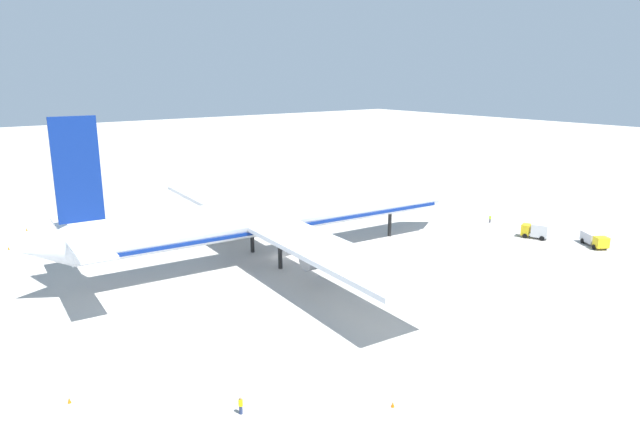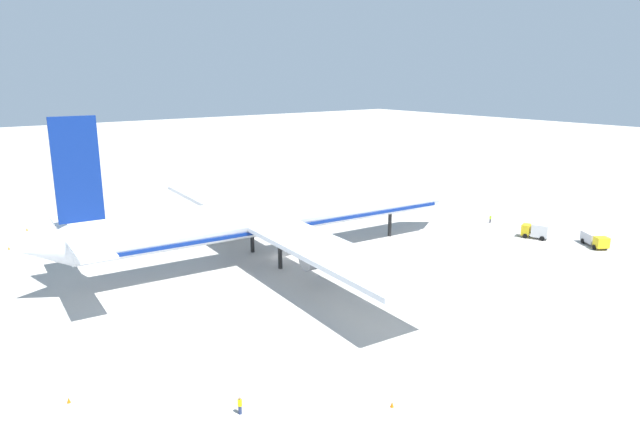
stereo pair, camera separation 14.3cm
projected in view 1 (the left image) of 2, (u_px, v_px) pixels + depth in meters
The scene contains 11 objects.
ground_plane at pixel (283, 256), 96.27m from camera, with size 600.00×600.00×0.00m, color #ADA8A0.
airliner at pixel (275, 216), 93.77m from camera, with size 78.02×74.51×24.98m.
service_truck_1 at pixel (594, 239), 101.85m from camera, with size 5.07×6.28×2.30m.
service_truck_2 at pixel (536, 230), 106.60m from camera, with size 3.65×5.23×2.85m.
ground_worker_1 at pixel (241, 406), 51.50m from camera, with size 0.57×0.57×1.68m.
ground_worker_2 at pixel (490, 219), 118.10m from camera, with size 0.56×0.56×1.61m.
traffic_cone_0 at pixel (27, 229), 112.03m from camera, with size 0.36×0.36×0.55m, color orange.
traffic_cone_1 at pixel (9, 248), 99.94m from camera, with size 0.36×0.36×0.55m, color orange.
traffic_cone_2 at pixel (69, 400), 53.35m from camera, with size 0.36×0.36×0.55m, color orange.
traffic_cone_3 at pixel (393, 404), 52.70m from camera, with size 0.36×0.36×0.55m, color orange.
traffic_cone_4 at pixel (160, 213), 125.00m from camera, with size 0.36×0.36×0.55m, color orange.
Camera 1 is at (-50.18, -76.97, 30.35)m, focal length 31.60 mm.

